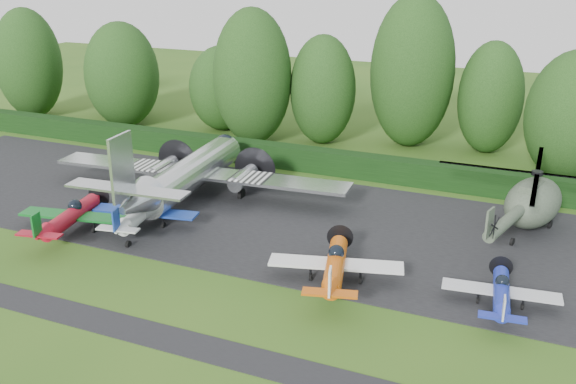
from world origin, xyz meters
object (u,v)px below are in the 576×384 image
at_px(transport_plane, 189,173).
at_px(light_plane_red, 71,216).
at_px(light_plane_blue, 502,292).
at_px(helicopter, 534,199).
at_px(light_plane_orange, 335,265).
at_px(light_plane_white, 142,212).

distance_m(transport_plane, light_plane_red, 9.44).
distance_m(light_plane_blue, helicopter, 11.82).
relative_size(light_plane_orange, light_plane_blue, 1.25).
distance_m(light_plane_red, light_plane_white, 4.69).
xyz_separation_m(light_plane_orange, light_plane_blue, (8.98, 0.92, -0.25)).
relative_size(light_plane_red, helicopter, 0.54).
bearing_deg(transport_plane, helicopter, 14.62).
bearing_deg(light_plane_white, light_plane_orange, 0.87).
bearing_deg(light_plane_red, transport_plane, 74.69).
xyz_separation_m(light_plane_blue, helicopter, (0.76, 11.73, 1.25)).
relative_size(transport_plane, light_plane_blue, 3.72).
bearing_deg(light_plane_white, helicopter, 32.76).
xyz_separation_m(light_plane_white, light_plane_orange, (14.82, -2.42, 0.05)).
height_order(light_plane_white, helicopter, helicopter).
relative_size(light_plane_white, helicopter, 0.51).
bearing_deg(transport_plane, light_plane_white, -87.56).
bearing_deg(light_plane_orange, transport_plane, 165.09).
relative_size(transport_plane, helicopter, 1.60).
bearing_deg(helicopter, transport_plane, 175.54).
distance_m(light_plane_white, helicopter, 26.63).
distance_m(light_plane_orange, light_plane_blue, 9.03).
xyz_separation_m(light_plane_red, light_plane_orange, (18.73, 0.16, -0.00)).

